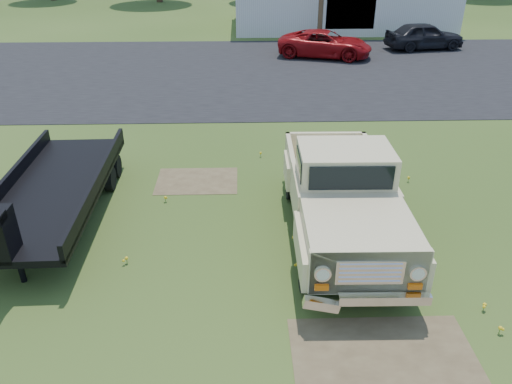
# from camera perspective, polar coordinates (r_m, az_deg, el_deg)

# --- Properties ---
(ground) EXTENTS (140.00, 140.00, 0.00)m
(ground) POSITION_cam_1_polar(r_m,az_deg,el_deg) (10.72, 2.65, -7.10)
(ground) COLOR #2C4616
(ground) RESTS_ON ground
(asphalt_lot) EXTENTS (90.00, 14.00, 0.02)m
(asphalt_lot) POSITION_cam_1_polar(r_m,az_deg,el_deg) (24.52, 0.07, 13.62)
(asphalt_lot) COLOR black
(asphalt_lot) RESTS_ON ground
(dirt_patch_a) EXTENTS (3.00, 2.00, 0.01)m
(dirt_patch_a) POSITION_cam_1_polar(r_m,az_deg,el_deg) (8.72, 14.57, -18.17)
(dirt_patch_a) COLOR brown
(dirt_patch_a) RESTS_ON ground
(dirt_patch_b) EXTENTS (2.20, 1.60, 0.01)m
(dirt_patch_b) POSITION_cam_1_polar(r_m,az_deg,el_deg) (13.75, -6.75, 1.26)
(dirt_patch_b) COLOR brown
(dirt_patch_b) RESTS_ON ground
(vintage_pickup_truck) EXTENTS (2.40, 5.97, 2.15)m
(vintage_pickup_truck) POSITION_cam_1_polar(r_m,az_deg,el_deg) (10.90, 9.82, -0.20)
(vintage_pickup_truck) COLOR #CCC289
(vintage_pickup_truck) RESTS_ON ground
(flatbed_trailer) EXTENTS (2.29, 6.49, 1.76)m
(flatbed_trailer) POSITION_cam_1_polar(r_m,az_deg,el_deg) (12.47, -22.13, 0.80)
(flatbed_trailer) COLOR black
(flatbed_trailer) RESTS_ON ground
(red_pickup) EXTENTS (5.27, 3.54, 1.34)m
(red_pickup) POSITION_cam_1_polar(r_m,az_deg,el_deg) (27.46, 7.89, 16.40)
(red_pickup) COLOR maroon
(red_pickup) RESTS_ON ground
(dark_sedan) EXTENTS (4.49, 2.35, 1.46)m
(dark_sedan) POSITION_cam_1_polar(r_m,az_deg,el_deg) (30.51, 18.68, 16.53)
(dark_sedan) COLOR black
(dark_sedan) RESTS_ON ground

